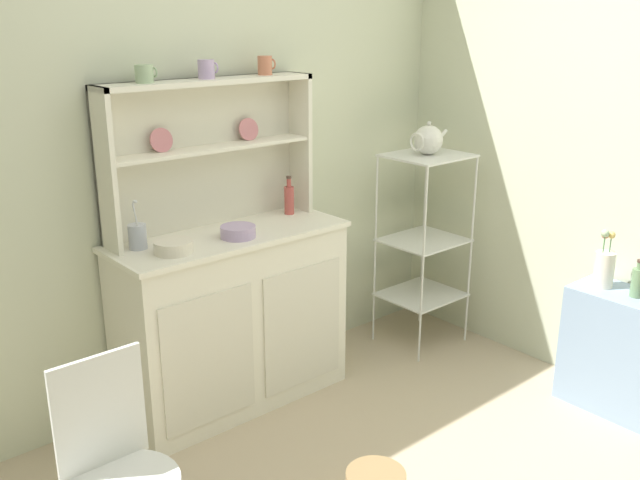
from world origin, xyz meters
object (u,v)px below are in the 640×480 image
object	(u,v)px
side_shelf_blue	(617,351)
cup_sage_0	(145,74)
hutch_cabinet	(233,317)
wire_chair	(114,459)
oil_bottle	(638,282)
jam_bottle	(289,199)
porcelain_teapot	(428,140)
hutch_shelf_unit	(206,142)
bakers_rack	(424,230)
bowl_mixing_large	(173,247)
utensil_jar	(138,236)
flower_vase	(604,266)

from	to	relation	value
side_shelf_blue	cup_sage_0	xyz separation A→B (m)	(-1.70, 1.39, 1.33)
hutch_cabinet	wire_chair	bearing A→B (deg)	-141.24
oil_bottle	cup_sage_0	bearing A→B (deg)	139.87
wire_chair	jam_bottle	size ratio (longest dim) A/B	4.26
porcelain_teapot	hutch_shelf_unit	bearing A→B (deg)	165.78
bakers_rack	jam_bottle	xyz separation A→B (m)	(-0.80, 0.23, 0.27)
bowl_mixing_large	utensil_jar	bearing A→B (deg)	120.91
cup_sage_0	oil_bottle	world-z (taller)	cup_sage_0
utensil_jar	jam_bottle	bearing A→B (deg)	0.61
bowl_mixing_large	porcelain_teapot	xyz separation A→B (m)	(1.56, -0.07, 0.30)
side_shelf_blue	jam_bottle	size ratio (longest dim) A/B	3.03
jam_bottle	porcelain_teapot	distance (m)	0.86
bakers_rack	wire_chair	xyz separation A→B (m)	(-2.20, -0.64, -0.18)
utensil_jar	flower_vase	size ratio (longest dim) A/B	0.78
bakers_rack	side_shelf_blue	distance (m)	1.20
cup_sage_0	bowl_mixing_large	world-z (taller)	cup_sage_0
jam_bottle	side_shelf_blue	bearing A→B (deg)	-54.49
hutch_shelf_unit	hutch_cabinet	bearing A→B (deg)	-90.00
bakers_rack	flower_vase	world-z (taller)	bakers_rack
hutch_shelf_unit	wire_chair	xyz separation A→B (m)	(-0.98, -0.95, -0.78)
hutch_cabinet	bakers_rack	distance (m)	1.25
hutch_shelf_unit	flower_vase	xyz separation A→B (m)	(1.39, -1.31, -0.59)
flower_vase	hutch_shelf_unit	bearing A→B (deg)	136.72
cup_sage_0	oil_bottle	bearing A→B (deg)	-40.13
cup_sage_0	porcelain_teapot	distance (m)	1.61
bowl_mixing_large	flower_vase	bearing A→B (deg)	-31.82
hutch_cabinet	jam_bottle	bearing A→B (deg)	11.43
flower_vase	oil_bottle	bearing A→B (deg)	-89.99
oil_bottle	utensil_jar	bearing A→B (deg)	142.58
bakers_rack	wire_chair	size ratio (longest dim) A/B	1.33
jam_bottle	porcelain_teapot	xyz separation A→B (m)	(0.79, -0.23, 0.25)
hutch_shelf_unit	flower_vase	bearing A→B (deg)	-43.28
bowl_mixing_large	hutch_shelf_unit	bearing A→B (deg)	35.25
cup_sage_0	utensil_jar	size ratio (longest dim) A/B	0.40
hutch_shelf_unit	oil_bottle	distance (m)	2.12
bowl_mixing_large	jam_bottle	distance (m)	0.78
cup_sage_0	utensil_jar	world-z (taller)	cup_sage_0
wire_chair	utensil_jar	bearing A→B (deg)	32.38
hutch_cabinet	side_shelf_blue	size ratio (longest dim) A/B	1.91
hutch_shelf_unit	flower_vase	size ratio (longest dim) A/B	3.68
hutch_shelf_unit	side_shelf_blue	distance (m)	2.23
hutch_cabinet	utensil_jar	world-z (taller)	utensil_jar
oil_bottle	bakers_rack	bearing A→B (deg)	98.24
side_shelf_blue	porcelain_teapot	world-z (taller)	porcelain_teapot
wire_chair	hutch_cabinet	bearing A→B (deg)	13.72
bowl_mixing_large	jam_bottle	xyz separation A→B (m)	(0.76, 0.16, 0.05)
hutch_cabinet	bowl_mixing_large	distance (m)	0.57
wire_chair	flower_vase	xyz separation A→B (m)	(2.37, -0.36, 0.19)
side_shelf_blue	bowl_mixing_large	xyz separation A→B (m)	(-1.73, 1.19, 0.61)
hutch_cabinet	oil_bottle	xyz separation A→B (m)	(1.39, -1.31, 0.23)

